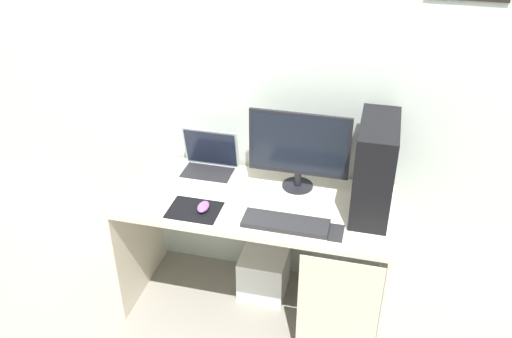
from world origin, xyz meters
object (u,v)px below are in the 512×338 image
object	(u,v)px
keyboard	(286,223)
pc_tower	(375,168)
mouse_left	(203,207)
subwoofer	(264,272)
laptop	(208,165)
cell_phone	(336,233)
monitor	(299,149)

from	to	relation	value
keyboard	pc_tower	bearing A→B (deg)	31.70
mouse_left	subwoofer	bearing A→B (deg)	50.11
mouse_left	laptop	bearing A→B (deg)	104.44
mouse_left	subwoofer	world-z (taller)	mouse_left
cell_phone	monitor	bearing A→B (deg)	125.44
keyboard	subwoofer	size ratio (longest dim) A/B	1.55
subwoofer	keyboard	bearing A→B (deg)	-60.57
pc_tower	keyboard	size ratio (longest dim) A/B	1.15
monitor	pc_tower	bearing A→B (deg)	-15.35
pc_tower	subwoofer	bearing A→B (deg)	172.11
monitor	cell_phone	size ratio (longest dim) A/B	4.05
pc_tower	subwoofer	size ratio (longest dim) A/B	1.78
pc_tower	monitor	xyz separation A→B (m)	(-0.39, 0.11, -0.00)
laptop	subwoofer	distance (m)	0.75
monitor	cell_phone	bearing A→B (deg)	-54.56
monitor	mouse_left	bearing A→B (deg)	-142.25
pc_tower	subwoofer	distance (m)	1.03
laptop	mouse_left	bearing A→B (deg)	-75.56
laptop	cell_phone	distance (m)	0.85
monitor	keyboard	distance (m)	0.41
mouse_left	cell_phone	bearing A→B (deg)	-2.42
laptop	mouse_left	size ratio (longest dim) A/B	3.29
keyboard	mouse_left	distance (m)	0.43
keyboard	mouse_left	size ratio (longest dim) A/B	4.38
pc_tower	cell_phone	distance (m)	0.37
monitor	laptop	xyz separation A→B (m)	(-0.51, 0.02, -0.19)
monitor	cell_phone	xyz separation A→B (m)	(0.25, -0.35, -0.23)
pc_tower	subwoofer	world-z (taller)	pc_tower
laptop	cell_phone	size ratio (longest dim) A/B	2.43
laptop	keyboard	size ratio (longest dim) A/B	0.75
cell_phone	pc_tower	bearing A→B (deg)	60.52
keyboard	subwoofer	xyz separation A→B (m)	(-0.18, 0.32, -0.63)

